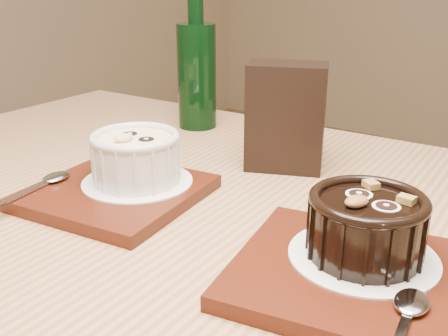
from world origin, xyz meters
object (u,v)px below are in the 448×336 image
object	(u,v)px
ramekin_white	(136,155)
tray_right	(342,274)
table	(225,302)
ramekin_dark	(366,223)
condiment_stand	(286,117)
green_bottle	(197,72)
tray_left	(117,193)

from	to	relation	value
ramekin_white	tray_right	xyz separation A→B (m)	(0.27, -0.03, -0.04)
table	ramekin_dark	world-z (taller)	ramekin_dark
ramekin_dark	condiment_stand	bearing A→B (deg)	155.70
ramekin_white	green_bottle	distance (m)	0.30
ramekin_white	ramekin_dark	world-z (taller)	ramekin_white
tray_left	ramekin_dark	bearing A→B (deg)	3.94
table	condiment_stand	world-z (taller)	condiment_stand
condiment_stand	ramekin_white	bearing A→B (deg)	-117.22
tray_left	condiment_stand	xyz separation A→B (m)	(0.10, 0.21, 0.06)
condiment_stand	green_bottle	distance (m)	0.24
ramekin_white	green_bottle	size ratio (longest dim) A/B	0.43
table	condiment_stand	bearing A→B (deg)	102.82
tray_right	ramekin_dark	xyz separation A→B (m)	(0.01, 0.02, 0.04)
ramekin_white	green_bottle	world-z (taller)	green_bottle
ramekin_white	ramekin_dark	size ratio (longest dim) A/B	1.03
ramekin_dark	tray_left	bearing A→B (deg)	-155.85
table	tray_right	bearing A→B (deg)	-7.75
ramekin_white	condiment_stand	size ratio (longest dim) A/B	0.74
ramekin_white	ramekin_dark	distance (m)	0.28
tray_left	table	bearing A→B (deg)	5.83
table	tray_right	xyz separation A→B (m)	(0.14, -0.02, 0.10)
table	green_bottle	distance (m)	0.42
table	ramekin_white	size ratio (longest dim) A/B	11.98
ramekin_dark	condiment_stand	distance (m)	0.27
table	condiment_stand	size ratio (longest dim) A/B	8.87
tray_right	green_bottle	distance (m)	0.50
table	green_bottle	size ratio (longest dim) A/B	5.19
tray_right	table	bearing A→B (deg)	172.25
tray_left	tray_right	world-z (taller)	same
table	ramekin_dark	bearing A→B (deg)	2.04
table	ramekin_white	xyz separation A→B (m)	(-0.14, 0.01, 0.14)
ramekin_white	ramekin_dark	xyz separation A→B (m)	(0.28, -0.00, -0.00)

